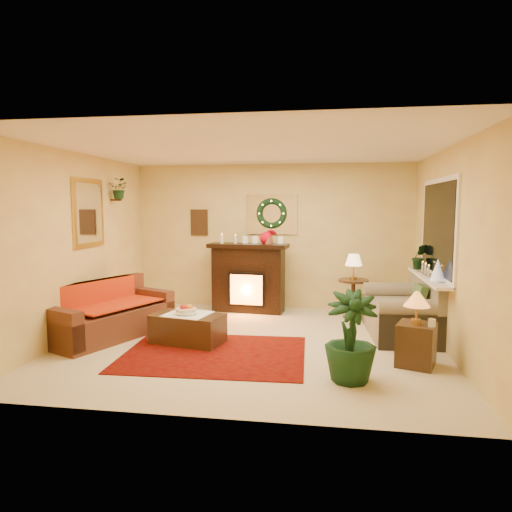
# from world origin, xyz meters

# --- Properties ---
(floor) EXTENTS (5.00, 5.00, 0.00)m
(floor) POSITION_xyz_m (0.00, 0.00, 0.00)
(floor) COLOR beige
(floor) RESTS_ON ground
(ceiling) EXTENTS (5.00, 5.00, 0.00)m
(ceiling) POSITION_xyz_m (0.00, 0.00, 2.60)
(ceiling) COLOR white
(ceiling) RESTS_ON ground
(wall_back) EXTENTS (5.00, 5.00, 0.00)m
(wall_back) POSITION_xyz_m (0.00, 2.25, 1.30)
(wall_back) COLOR #EFD88C
(wall_back) RESTS_ON ground
(wall_front) EXTENTS (5.00, 5.00, 0.00)m
(wall_front) POSITION_xyz_m (0.00, -2.25, 1.30)
(wall_front) COLOR #EFD88C
(wall_front) RESTS_ON ground
(wall_left) EXTENTS (4.50, 4.50, 0.00)m
(wall_left) POSITION_xyz_m (-2.50, 0.00, 1.30)
(wall_left) COLOR #EFD88C
(wall_left) RESTS_ON ground
(wall_right) EXTENTS (4.50, 4.50, 0.00)m
(wall_right) POSITION_xyz_m (2.50, 0.00, 1.30)
(wall_right) COLOR #EFD88C
(wall_right) RESTS_ON ground
(area_rug) EXTENTS (2.31, 1.77, 0.01)m
(area_rug) POSITION_xyz_m (-0.39, -0.55, 0.01)
(area_rug) COLOR #3F0A09
(area_rug) RESTS_ON floor
(sofa) EXTENTS (1.45, 1.98, 0.78)m
(sofa) POSITION_xyz_m (-2.04, -0.01, 0.43)
(sofa) COLOR brown
(sofa) RESTS_ON floor
(red_throw) EXTENTS (0.84, 1.37, 0.02)m
(red_throw) POSITION_xyz_m (-2.05, 0.12, 0.46)
(red_throw) COLOR #B40C1A
(red_throw) RESTS_ON sofa
(fireplace) EXTENTS (1.26, 0.51, 1.13)m
(fireplace) POSITION_xyz_m (-0.36, 1.84, 0.55)
(fireplace) COLOR black
(fireplace) RESTS_ON floor
(poinsettia) EXTENTS (0.22, 0.22, 0.22)m
(poinsettia) POSITION_xyz_m (-0.05, 1.86, 1.30)
(poinsettia) COLOR red
(poinsettia) RESTS_ON fireplace
(mantel_candle_a) EXTENTS (0.06, 0.06, 0.19)m
(mantel_candle_a) POSITION_xyz_m (-0.83, 1.81, 1.26)
(mantel_candle_a) COLOR white
(mantel_candle_a) RESTS_ON fireplace
(mantel_candle_b) EXTENTS (0.05, 0.05, 0.16)m
(mantel_candle_b) POSITION_xyz_m (-0.59, 1.86, 1.26)
(mantel_candle_b) COLOR white
(mantel_candle_b) RESTS_ON fireplace
(mantel_mirror) EXTENTS (0.92, 0.02, 0.72)m
(mantel_mirror) POSITION_xyz_m (0.00, 2.23, 1.70)
(mantel_mirror) COLOR white
(mantel_mirror) RESTS_ON wall_back
(wreath) EXTENTS (0.55, 0.11, 0.55)m
(wreath) POSITION_xyz_m (0.00, 2.19, 1.72)
(wreath) COLOR #194719
(wreath) RESTS_ON wall_back
(wall_art) EXTENTS (0.32, 0.03, 0.48)m
(wall_art) POSITION_xyz_m (-1.35, 2.23, 1.55)
(wall_art) COLOR #381E11
(wall_art) RESTS_ON wall_back
(gold_mirror) EXTENTS (0.03, 0.84, 1.00)m
(gold_mirror) POSITION_xyz_m (-2.48, 0.30, 1.75)
(gold_mirror) COLOR gold
(gold_mirror) RESTS_ON wall_left
(hanging_plant) EXTENTS (0.33, 0.28, 0.36)m
(hanging_plant) POSITION_xyz_m (-2.34, 1.05, 1.97)
(hanging_plant) COLOR #194719
(hanging_plant) RESTS_ON wall_left
(loveseat) EXTENTS (0.98, 1.59, 0.89)m
(loveseat) POSITION_xyz_m (2.06, 0.70, 0.42)
(loveseat) COLOR #A99F8A
(loveseat) RESTS_ON floor
(window_frame) EXTENTS (0.03, 1.86, 1.36)m
(window_frame) POSITION_xyz_m (2.48, 0.55, 1.55)
(window_frame) COLOR white
(window_frame) RESTS_ON wall_right
(window_glass) EXTENTS (0.02, 1.70, 1.22)m
(window_glass) POSITION_xyz_m (2.47, 0.55, 1.55)
(window_glass) COLOR black
(window_glass) RESTS_ON wall_right
(window_sill) EXTENTS (0.22, 1.86, 0.04)m
(window_sill) POSITION_xyz_m (2.38, 0.55, 0.87)
(window_sill) COLOR white
(window_sill) RESTS_ON wall_right
(mini_tree) EXTENTS (0.18, 0.18, 0.28)m
(mini_tree) POSITION_xyz_m (2.39, 0.10, 1.04)
(mini_tree) COLOR silver
(mini_tree) RESTS_ON window_sill
(sill_plant) EXTENTS (0.27, 0.22, 0.50)m
(sill_plant) POSITION_xyz_m (2.38, 1.23, 1.08)
(sill_plant) COLOR #274E22
(sill_plant) RESTS_ON window_sill
(side_table_round) EXTENTS (0.54, 0.54, 0.64)m
(side_table_round) POSITION_xyz_m (1.43, 1.65, 0.33)
(side_table_round) COLOR black
(side_table_round) RESTS_ON floor
(lamp_cream) EXTENTS (0.28, 0.28, 0.42)m
(lamp_cream) POSITION_xyz_m (1.43, 1.63, 0.88)
(lamp_cream) COLOR #FFD29A
(lamp_cream) RESTS_ON side_table_round
(end_table_square) EXTENTS (0.52, 0.52, 0.50)m
(end_table_square) POSITION_xyz_m (2.02, -0.60, 0.27)
(end_table_square) COLOR #3C2516
(end_table_square) RESTS_ON floor
(lamp_tiffany) EXTENTS (0.30, 0.30, 0.44)m
(lamp_tiffany) POSITION_xyz_m (2.01, -0.62, 0.74)
(lamp_tiffany) COLOR orange
(lamp_tiffany) RESTS_ON end_table_square
(coffee_table) EXTENTS (1.03, 0.70, 0.40)m
(coffee_table) POSITION_xyz_m (-0.86, -0.15, 0.21)
(coffee_table) COLOR #4D2E1C
(coffee_table) RESTS_ON floor
(fruit_bowl) EXTENTS (0.28, 0.28, 0.07)m
(fruit_bowl) POSITION_xyz_m (-0.87, -0.17, 0.45)
(fruit_bowl) COLOR white
(fruit_bowl) RESTS_ON coffee_table
(floor_palm) EXTENTS (1.80, 1.80, 2.89)m
(floor_palm) POSITION_xyz_m (1.24, -1.20, 0.45)
(floor_palm) COLOR #164A1E
(floor_palm) RESTS_ON floor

